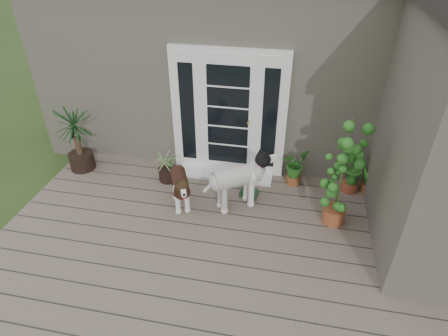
# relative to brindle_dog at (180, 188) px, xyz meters

# --- Properties ---
(deck) EXTENTS (6.20, 4.60, 0.12)m
(deck) POSITION_rel_brindle_dog_xyz_m (0.71, -1.05, -0.38)
(deck) COLOR #6B5B4C
(deck) RESTS_ON ground
(house_main) EXTENTS (7.40, 4.00, 3.10)m
(house_main) POSITION_rel_brindle_dog_xyz_m (0.71, 3.20, 1.11)
(house_main) COLOR #665E54
(house_main) RESTS_ON ground
(door_unit) EXTENTS (1.90, 0.14, 2.15)m
(door_unit) POSITION_rel_brindle_dog_xyz_m (0.51, 1.15, 0.75)
(door_unit) COLOR white
(door_unit) RESTS_ON deck
(door_step) EXTENTS (1.60, 0.40, 0.05)m
(door_step) POSITION_rel_brindle_dog_xyz_m (0.51, 0.95, -0.30)
(door_step) COLOR white
(door_step) RESTS_ON deck
(brindle_dog) EXTENTS (0.62, 0.84, 0.65)m
(brindle_dog) POSITION_rel_brindle_dog_xyz_m (0.00, 0.00, 0.00)
(brindle_dog) COLOR #3C1F16
(brindle_dog) RESTS_ON deck
(white_dog) EXTENTS (1.03, 0.87, 0.80)m
(white_dog) POSITION_rel_brindle_dog_xyz_m (0.83, 0.16, 0.08)
(white_dog) COLOR white
(white_dog) RESTS_ON deck
(spider_plant) EXTENTS (0.55, 0.55, 0.59)m
(spider_plant) POSITION_rel_brindle_dog_xyz_m (-0.42, 0.63, -0.03)
(spider_plant) COLOR #85965C
(spider_plant) RESTS_ON deck
(yucca) EXTENTS (0.98, 0.98, 1.18)m
(yucca) POSITION_rel_brindle_dog_xyz_m (-2.04, 0.67, 0.27)
(yucca) COLOR black
(yucca) RESTS_ON deck
(herb_a) EXTENTS (0.56, 0.56, 0.53)m
(herb_a) POSITION_rel_brindle_dog_xyz_m (1.67, 0.95, -0.06)
(herb_a) COLOR #194E16
(herb_a) RESTS_ON deck
(herb_b) EXTENTS (0.46, 0.46, 0.51)m
(herb_b) POSITION_rel_brindle_dog_xyz_m (2.58, 0.93, -0.07)
(herb_b) COLOR #154C1B
(herb_b) RESTS_ON deck
(herb_c) EXTENTS (0.47, 0.47, 0.64)m
(herb_c) POSITION_rel_brindle_dog_xyz_m (2.92, 0.95, -0.01)
(herb_c) COLOR #164D16
(herb_c) RESTS_ON deck
(sapling) EXTENTS (0.64, 0.64, 1.73)m
(sapling) POSITION_rel_brindle_dog_xyz_m (2.30, 0.08, 0.54)
(sapling) COLOR #18561C
(sapling) RESTS_ON deck
(clog_left) EXTENTS (0.19, 0.34, 0.10)m
(clog_left) POSITION_rel_brindle_dog_xyz_m (0.92, 0.51, -0.27)
(clog_left) COLOR #15361D
(clog_left) RESTS_ON deck
(clog_right) EXTENTS (0.15, 0.27, 0.08)m
(clog_right) POSITION_rel_brindle_dog_xyz_m (1.08, 0.44, -0.28)
(clog_right) COLOR #163820
(clog_right) RESTS_ON deck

